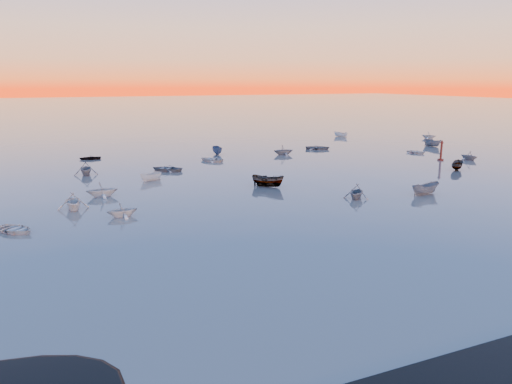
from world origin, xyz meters
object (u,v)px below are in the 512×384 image
boat_near_center (425,194)px  boat_near_left (16,232)px  boat_near_right (469,160)px  channel_marker (441,152)px

boat_near_center → boat_near_left: bearing=81.7°
boat_near_right → channel_marker: bearing=-23.8°
boat_near_left → channel_marker: (62.73, 15.11, 1.37)m
boat_near_left → boat_near_center: bearing=-44.7°
channel_marker → boat_near_center: bearing=-137.7°
boat_near_left → boat_near_right: (67.29, 13.52, 0.00)m
channel_marker → boat_near_right: bearing=-19.3°
boat_near_center → boat_near_right: 29.86m
boat_near_left → boat_near_center: (42.58, -3.23, 0.00)m
boat_near_left → boat_near_center: boat_near_center is taller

